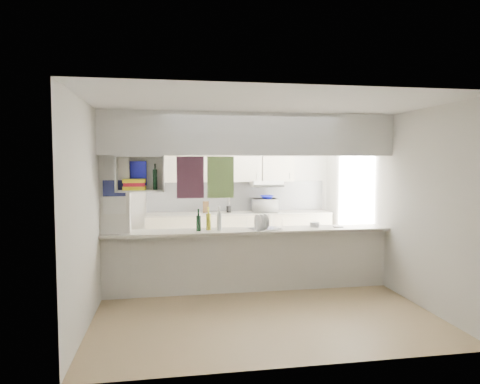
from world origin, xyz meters
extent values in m
plane|color=tan|center=(0.00, 0.00, 0.00)|extent=(4.80, 4.80, 0.00)
plane|color=white|center=(0.00, 0.00, 2.60)|extent=(4.80, 4.80, 0.00)
plane|color=silver|center=(0.00, 2.40, 1.30)|extent=(4.20, 0.00, 4.20)
plane|color=silver|center=(-2.10, 0.00, 1.30)|extent=(0.00, 4.80, 4.80)
plane|color=silver|center=(2.10, 0.00, 1.30)|extent=(0.00, 4.80, 4.80)
cube|color=silver|center=(0.00, 0.00, 0.44)|extent=(4.20, 0.15, 0.88)
cube|color=beige|center=(0.00, 0.00, 0.90)|extent=(4.20, 0.50, 0.04)
cube|color=white|center=(0.00, 0.00, 2.30)|extent=(4.20, 0.50, 0.60)
cube|color=silver|center=(-1.90, 0.00, 1.30)|extent=(0.40, 0.18, 2.60)
cube|color=#191E4C|center=(-1.90, -0.10, 1.55)|extent=(0.30, 0.01, 0.22)
cube|color=white|center=(-1.90, -0.10, 1.32)|extent=(0.30, 0.01, 0.24)
cube|color=#2C1327|center=(-0.85, 0.22, 1.68)|extent=(0.40, 0.02, 0.62)
cube|color=#1A775E|center=(-0.40, 0.22, 1.68)|extent=(0.40, 0.02, 0.62)
cube|color=white|center=(-1.55, -0.10, 1.51)|extent=(0.65, 0.35, 0.02)
cube|color=white|center=(-1.55, -0.10, 1.99)|extent=(0.65, 0.35, 0.02)
cube|color=white|center=(-1.55, 0.06, 1.75)|extent=(0.65, 0.02, 0.50)
cube|color=white|center=(-1.86, -0.10, 1.75)|extent=(0.02, 0.35, 0.50)
cube|color=white|center=(-1.24, -0.10, 1.75)|extent=(0.02, 0.35, 0.50)
cube|color=yellow|center=(-1.63, -0.10, 1.55)|extent=(0.30, 0.24, 0.05)
cube|color=red|center=(-1.63, -0.10, 1.60)|extent=(0.28, 0.22, 0.05)
cube|color=yellow|center=(-1.63, -0.10, 1.65)|extent=(0.30, 0.24, 0.05)
cube|color=#0D1095|center=(-1.60, 0.02, 1.75)|extent=(0.26, 0.02, 0.34)
cylinder|color=black|center=(-1.35, -0.10, 1.67)|extent=(0.06, 0.06, 0.28)
cube|color=silver|center=(0.20, 2.10, 0.45)|extent=(3.60, 0.60, 0.90)
cube|color=beige|center=(0.20, 2.10, 0.91)|extent=(3.60, 0.63, 0.03)
cube|color=silver|center=(0.20, 2.38, 1.22)|extent=(3.60, 0.03, 0.60)
cube|color=silver|center=(0.00, 2.23, 1.88)|extent=(2.62, 0.34, 0.72)
cube|color=white|center=(0.75, 2.16, 1.48)|extent=(0.60, 0.46, 0.12)
cube|color=silver|center=(0.75, 1.93, 1.45)|extent=(0.60, 0.02, 0.05)
imported|color=white|center=(0.70, 2.05, 1.05)|extent=(0.51, 0.36, 0.27)
imported|color=#0D1095|center=(0.74, 2.06, 1.22)|extent=(0.27, 0.27, 0.07)
cube|color=silver|center=(0.22, -0.03, 0.93)|extent=(0.52, 0.44, 0.01)
cylinder|color=white|center=(0.11, -0.06, 1.04)|extent=(0.07, 0.21, 0.22)
cylinder|color=white|center=(0.17, -0.04, 1.04)|extent=(0.07, 0.21, 0.22)
cylinder|color=white|center=(0.24, -0.02, 1.04)|extent=(0.07, 0.21, 0.22)
imported|color=white|center=(0.21, -0.04, 0.98)|extent=(0.15, 0.15, 0.10)
cylinder|color=black|center=(-0.75, -0.03, 1.03)|extent=(0.07, 0.07, 0.22)
cylinder|color=black|center=(-0.75, -0.03, 1.19)|extent=(0.03, 0.03, 0.10)
cylinder|color=olive|center=(-0.60, 0.05, 1.04)|extent=(0.07, 0.07, 0.24)
cylinder|color=olive|center=(-0.60, 0.05, 1.21)|extent=(0.03, 0.03, 0.10)
cylinder|color=silver|center=(-0.45, -0.03, 1.05)|extent=(0.07, 0.07, 0.25)
cylinder|color=silver|center=(-0.45, -0.03, 1.22)|extent=(0.03, 0.03, 0.10)
cylinder|color=silver|center=(1.02, 0.05, 0.96)|extent=(0.14, 0.14, 0.07)
cube|color=black|center=(1.37, -0.02, 0.93)|extent=(0.14, 0.07, 0.01)
cylinder|color=black|center=(0.00, 2.15, 0.99)|extent=(0.09, 0.09, 0.13)
cube|color=#54391D|center=(-0.45, 2.18, 1.03)|extent=(0.13, 0.11, 0.22)
camera|label=1|loc=(-1.17, -6.12, 1.91)|focal=32.00mm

